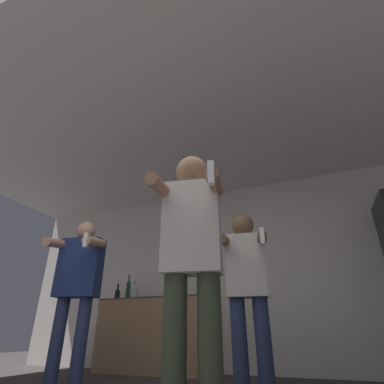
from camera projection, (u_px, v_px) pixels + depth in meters
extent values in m
cube|color=silver|center=(230.00, 272.00, 4.31)|extent=(7.00, 0.06, 2.55)
cube|color=silver|center=(187.00, 133.00, 3.47)|extent=(7.00, 3.77, 0.05)
cube|color=#997551|center=(155.00, 335.00, 4.03)|extent=(1.56, 0.54, 0.91)
cube|color=brown|center=(157.00, 299.00, 4.23)|extent=(1.59, 0.57, 0.01)
cylinder|color=#194723|center=(172.00, 289.00, 4.24)|extent=(0.08, 0.08, 0.25)
cylinder|color=#194723|center=(172.00, 278.00, 4.31)|extent=(0.03, 0.03, 0.06)
sphere|color=black|center=(172.00, 276.00, 4.32)|extent=(0.03, 0.03, 0.03)
cylinder|color=#194723|center=(128.00, 291.00, 4.48)|extent=(0.06, 0.06, 0.25)
cylinder|color=#194723|center=(129.00, 279.00, 4.55)|extent=(0.02, 0.02, 0.10)
sphere|color=black|center=(129.00, 276.00, 4.57)|extent=(0.03, 0.03, 0.03)
cylinder|color=black|center=(117.00, 296.00, 4.52)|extent=(0.08, 0.08, 0.14)
cylinder|color=black|center=(118.00, 287.00, 4.57)|extent=(0.03, 0.03, 0.10)
sphere|color=#B29933|center=(118.00, 284.00, 4.59)|extent=(0.03, 0.03, 0.03)
cylinder|color=silver|center=(134.00, 295.00, 4.42)|extent=(0.08, 0.08, 0.15)
cylinder|color=silver|center=(135.00, 286.00, 4.47)|extent=(0.03, 0.03, 0.09)
sphere|color=black|center=(135.00, 283.00, 4.49)|extent=(0.03, 0.03, 0.03)
cylinder|color=#38422D|center=(174.00, 348.00, 1.66)|extent=(0.14, 0.14, 0.79)
cylinder|color=#38422D|center=(210.00, 348.00, 1.63)|extent=(0.14, 0.14, 0.79)
cube|color=beige|center=(192.00, 227.00, 1.94)|extent=(0.40, 0.27, 0.60)
sphere|color=#9E7051|center=(192.00, 172.00, 2.11)|extent=(0.22, 0.22, 0.22)
cylinder|color=#9E7051|center=(160.00, 187.00, 1.89)|extent=(0.16, 0.40, 0.15)
cylinder|color=#9E7051|center=(214.00, 183.00, 1.84)|extent=(0.16, 0.40, 0.15)
cube|color=white|center=(211.00, 173.00, 1.65)|extent=(0.04, 0.04, 0.14)
cylinder|color=navy|center=(57.00, 342.00, 2.86)|extent=(0.12, 0.12, 0.80)
cylinder|color=navy|center=(80.00, 342.00, 2.83)|extent=(0.12, 0.12, 0.80)
cube|color=navy|center=(80.00, 268.00, 3.14)|extent=(0.47, 0.30, 0.60)
sphere|color=tan|center=(86.00, 231.00, 3.31)|extent=(0.20, 0.20, 0.20)
cylinder|color=tan|center=(57.00, 243.00, 3.09)|extent=(0.18, 0.40, 0.16)
cylinder|color=tan|center=(94.00, 242.00, 3.04)|extent=(0.18, 0.40, 0.16)
cube|color=white|center=(86.00, 240.00, 2.86)|extent=(0.04, 0.04, 0.14)
cylinder|color=navy|center=(240.00, 345.00, 2.54)|extent=(0.13, 0.13, 0.76)
cylinder|color=navy|center=(264.00, 345.00, 2.50)|extent=(0.13, 0.13, 0.76)
cube|color=beige|center=(246.00, 265.00, 2.81)|extent=(0.39, 0.25, 0.57)
sphere|color=brown|center=(243.00, 225.00, 2.98)|extent=(0.22, 0.22, 0.22)
cylinder|color=brown|center=(224.00, 240.00, 2.78)|extent=(0.14, 0.36, 0.15)
cylinder|color=brown|center=(262.00, 238.00, 2.71)|extent=(0.14, 0.36, 0.15)
cube|color=white|center=(262.00, 236.00, 2.55)|extent=(0.04, 0.04, 0.14)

